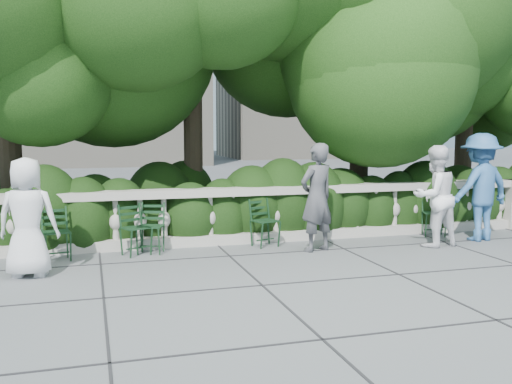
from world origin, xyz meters
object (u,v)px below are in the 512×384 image
object	(u,v)px
chair_f	(435,237)
chair_d	(270,248)
person_businessman	(27,217)
person_casual_man	(435,196)
person_woman_grey	(317,197)
chair_b	(141,257)
chair_a	(59,263)
chair_c	(149,255)
person_older_blue	(480,187)

from	to	relation	value
chair_f	chair_d	bearing A→B (deg)	-158.70
person_businessman	person_casual_man	size ratio (longest dim) A/B	0.94
person_woman_grey	chair_f	bearing A→B (deg)	170.35
chair_f	chair_b	bearing A→B (deg)	-158.10
chair_f	person_businessman	xyz separation A→B (m)	(-7.05, -0.91, 0.83)
chair_b	person_businessman	size ratio (longest dim) A/B	0.51
chair_a	chair_f	world-z (taller)	same
chair_c	chair_d	bearing A→B (deg)	19.70
chair_b	chair_d	size ratio (longest dim) A/B	1.00
chair_b	chair_f	distance (m)	5.47
chair_f	person_older_blue	bearing A→B (deg)	-16.25
chair_b	person_older_blue	distance (m)	6.16
chair_f	person_woman_grey	bearing A→B (deg)	-148.70
chair_c	person_woman_grey	distance (m)	2.91
chair_c	person_woman_grey	bearing A→B (deg)	10.25
chair_a	person_woman_grey	distance (m)	4.21
chair_f	person_older_blue	size ratio (longest dim) A/B	0.43
person_businessman	person_older_blue	distance (m)	7.66
chair_c	person_woman_grey	world-z (taller)	person_woman_grey
chair_d	person_woman_grey	bearing A→B (deg)	-50.28
person_older_blue	chair_a	bearing A→B (deg)	-10.98
person_woman_grey	person_casual_man	xyz separation A→B (m)	(2.11, -0.20, -0.03)
chair_d	person_businessman	xyz separation A→B (m)	(-3.77, -0.88, 0.83)
chair_a	chair_f	size ratio (longest dim) A/B	1.00
chair_a	chair_d	world-z (taller)	same
person_older_blue	chair_d	bearing A→B (deg)	-14.88
chair_a	person_businessman	size ratio (longest dim) A/B	0.51
chair_a	person_woman_grey	world-z (taller)	person_woman_grey
chair_b	chair_f	xyz separation A→B (m)	(5.47, 0.11, 0.00)
chair_f	person_woman_grey	distance (m)	2.80
chair_d	chair_f	world-z (taller)	same
chair_f	person_businessman	distance (m)	7.16
chair_f	person_businessman	world-z (taller)	person_businessman
person_casual_man	chair_f	bearing A→B (deg)	-134.45
person_woman_grey	person_older_blue	xyz separation A→B (m)	(3.21, 0.03, 0.08)
person_businessman	person_older_blue	bearing A→B (deg)	-164.95
chair_d	person_older_blue	bearing A→B (deg)	-22.37
chair_a	chair_c	world-z (taller)	same
chair_a	person_casual_man	size ratio (longest dim) A/B	0.48
chair_d	person_woman_grey	size ratio (longest dim) A/B	0.47
chair_f	person_businessman	bearing A→B (deg)	-151.84
chair_a	chair_d	size ratio (longest dim) A/B	1.00
person_casual_man	person_older_blue	bearing A→B (deg)	-176.36
chair_b	person_casual_man	xyz separation A→B (m)	(4.97, -0.58, 0.88)
chair_f	person_casual_man	world-z (taller)	person_casual_man
chair_a	chair_b	bearing A→B (deg)	-8.51
chair_a	person_woman_grey	xyz separation A→B (m)	(4.10, -0.33, 0.90)
chair_d	person_casual_man	world-z (taller)	person_casual_man
chair_c	chair_d	world-z (taller)	same
person_casual_man	person_woman_grey	bearing A→B (deg)	-13.77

